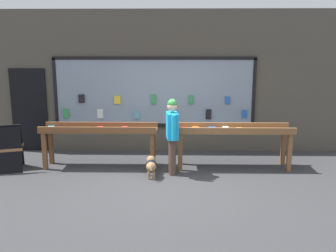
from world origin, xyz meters
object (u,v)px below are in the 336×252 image
(display_table_right, at_px, (234,134))
(person_browsing, at_px, (172,131))
(sandwich_board_sign, at_px, (10,148))
(small_dog, at_px, (151,165))
(display_table_left, at_px, (100,133))

(display_table_right, height_order, person_browsing, person_browsing)
(sandwich_board_sign, bearing_deg, small_dog, -25.73)
(display_table_left, distance_m, display_table_right, 2.93)
(display_table_right, xyz_separation_m, person_browsing, (-1.33, -0.46, 0.15))
(display_table_right, bearing_deg, display_table_left, 179.99)
(display_table_left, bearing_deg, display_table_right, -0.01)
(display_table_right, bearing_deg, sandwich_board_sign, -176.73)
(person_browsing, bearing_deg, display_table_left, 66.84)
(small_dog, height_order, sandwich_board_sign, sandwich_board_sign)
(display_table_left, bearing_deg, person_browsing, -16.25)
(display_table_right, xyz_separation_m, sandwich_board_sign, (-4.82, -0.27, -0.28))
(sandwich_board_sign, bearing_deg, display_table_left, -10.36)
(display_table_right, xyz_separation_m, small_dog, (-1.76, -0.66, -0.51))
(display_table_left, relative_size, person_browsing, 1.60)
(display_table_right, bearing_deg, small_dog, -159.57)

